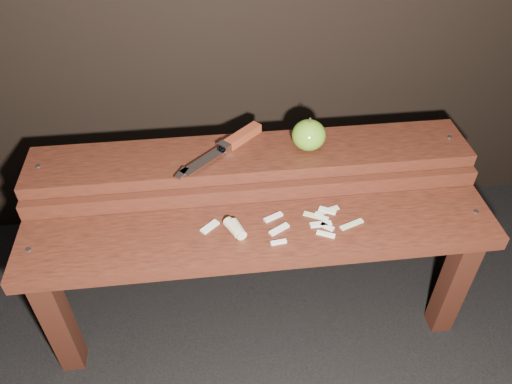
{
  "coord_description": "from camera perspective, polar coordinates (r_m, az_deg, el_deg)",
  "views": [
    {
      "loc": [
        -0.11,
        -0.91,
        1.31
      ],
      "look_at": [
        0.0,
        0.06,
        0.45
      ],
      "focal_mm": 35.0,
      "sensor_mm": 36.0,
      "label": 1
    }
  ],
  "objects": [
    {
      "name": "bench_front_tier",
      "position": [
        1.28,
        0.63,
        -6.8
      ],
      "size": [
        1.2,
        0.2,
        0.42
      ],
      "color": "black",
      "rests_on": "ground"
    },
    {
      "name": "apple",
      "position": [
        1.35,
        6.05,
        6.49
      ],
      "size": [
        0.09,
        0.09,
        0.09
      ],
      "color": "#5D911D",
      "rests_on": "bench_rear_tier"
    },
    {
      "name": "knife",
      "position": [
        1.37,
        -2.65,
        5.7
      ],
      "size": [
        0.25,
        0.22,
        0.03
      ],
      "color": "maroon",
      "rests_on": "bench_rear_tier"
    },
    {
      "name": "ground",
      "position": [
        1.6,
        0.26,
        -13.62
      ],
      "size": [
        60.0,
        60.0,
        0.0
      ],
      "primitive_type": "plane",
      "color": "black"
    },
    {
      "name": "bench_rear_tier",
      "position": [
        1.4,
        -0.5,
        1.74
      ],
      "size": [
        1.2,
        0.21,
        0.5
      ],
      "color": "black",
      "rests_on": "ground"
    },
    {
      "name": "apple_scraps",
      "position": [
        1.24,
        0.53,
        -3.92
      ],
      "size": [
        0.41,
        0.12,
        0.03
      ],
      "color": "beige",
      "rests_on": "bench_front_tier"
    }
  ]
}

